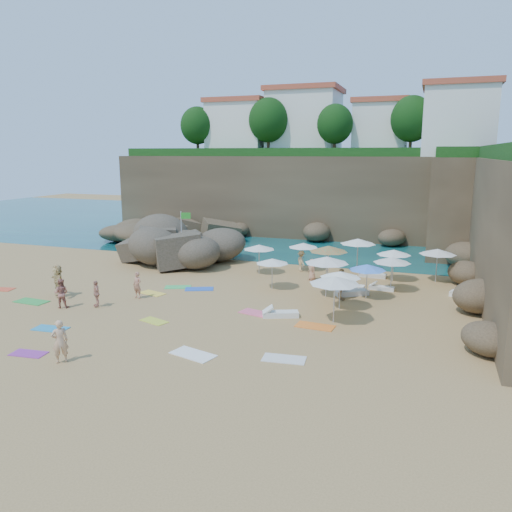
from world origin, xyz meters
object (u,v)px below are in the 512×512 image
(parasol_0, at_px, (358,241))
(person_stand_2, at_px, (301,261))
(person_stand_4, at_px, (312,270))
(parasol_1, at_px, (259,247))
(flag_pole, at_px, (183,231))
(person_stand_1, at_px, (61,293))
(person_stand_6, at_px, (60,341))
(lounger_0, at_px, (352,293))
(person_stand_3, at_px, (341,284))
(rock_outcrop, at_px, (165,262))
(person_stand_5, at_px, (169,240))
(parasol_2, at_px, (303,245))

(parasol_0, xyz_separation_m, person_stand_2, (-3.79, -1.30, -1.44))
(parasol_0, relative_size, person_stand_4, 1.74)
(parasol_1, bearing_deg, flag_pole, 172.02)
(person_stand_1, height_order, person_stand_6, person_stand_6)
(parasol_0, xyz_separation_m, lounger_0, (0.59, -6.32, -2.03))
(person_stand_3, bearing_deg, person_stand_6, 145.07)
(rock_outcrop, xyz_separation_m, person_stand_5, (-2.04, 4.37, 0.85))
(person_stand_1, relative_size, person_stand_3, 0.88)
(person_stand_5, bearing_deg, person_stand_2, -9.60)
(flag_pole, height_order, parasol_0, flag_pole)
(flag_pole, bearing_deg, rock_outcrop, 167.00)
(parasol_1, bearing_deg, rock_outcrop, 170.84)
(parasol_0, height_order, person_stand_2, parasol_0)
(lounger_0, distance_m, person_stand_1, 16.57)
(parasol_1, xyz_separation_m, lounger_0, (6.98, -3.29, -1.76))
(flag_pole, relative_size, parasol_2, 1.91)
(lounger_0, relative_size, person_stand_4, 1.36)
(parasol_1, distance_m, parasol_2, 3.33)
(person_stand_2, bearing_deg, parasol_1, 87.67)
(parasol_1, bearing_deg, parasol_0, 25.37)
(rock_outcrop, bearing_deg, lounger_0, -16.87)
(parasol_2, height_order, person_stand_3, parasol_2)
(person_stand_4, bearing_deg, rock_outcrop, -142.72)
(parasol_2, xyz_separation_m, person_stand_2, (-0.06, -0.27, -1.11))
(parasol_2, bearing_deg, person_stand_6, -105.76)
(person_stand_3, bearing_deg, person_stand_4, 34.95)
(rock_outcrop, relative_size, person_stand_5, 4.82)
(lounger_0, relative_size, person_stand_2, 1.33)
(rock_outcrop, distance_m, person_stand_1, 12.34)
(parasol_1, bearing_deg, person_stand_3, -34.45)
(flag_pole, relative_size, person_stand_1, 2.51)
(parasol_0, relative_size, lounger_0, 1.27)
(lounger_0, relative_size, person_stand_1, 1.21)
(parasol_1, relative_size, person_stand_1, 1.35)
(person_stand_1, xyz_separation_m, person_stand_3, (14.20, 6.50, 0.11))
(flag_pole, xyz_separation_m, parasol_2, (9.01, 1.11, -0.75))
(flag_pole, xyz_separation_m, person_stand_3, (12.86, -5.36, -1.68))
(parasol_2, bearing_deg, person_stand_5, 164.05)
(person_stand_3, bearing_deg, parasol_2, 32.26)
(parasol_0, relative_size, parasol_1, 1.14)
(parasol_1, distance_m, person_stand_1, 13.44)
(parasol_2, height_order, person_stand_6, parasol_2)
(person_stand_3, xyz_separation_m, person_stand_4, (-2.61, 3.94, -0.20))
(flag_pole, xyz_separation_m, person_stand_1, (-1.34, -11.86, -1.79))
(lounger_0, bearing_deg, parasol_2, 96.71)
(parasol_2, distance_m, person_stand_1, 16.62)
(parasol_1, height_order, person_stand_4, parasol_1)
(parasol_0, distance_m, parasol_2, 3.88)
(parasol_1, height_order, parasol_2, parasol_1)
(flag_pole, height_order, parasol_2, flag_pole)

